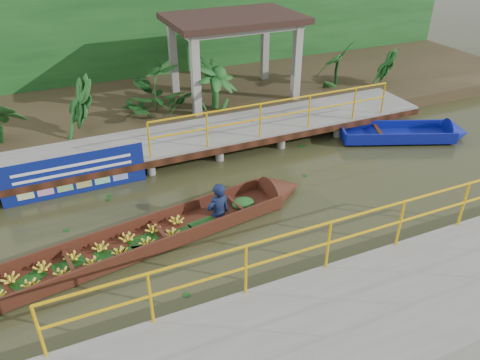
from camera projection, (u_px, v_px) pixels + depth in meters
name	position (u px, v px, depth m)	size (l,w,h in m)	color
ground	(223.00, 218.00, 10.96)	(80.00, 80.00, 0.00)	#2E3018
land_strip	(144.00, 102.00, 16.74)	(30.00, 8.00, 0.45)	#342A1A
far_dock	(178.00, 141.00, 13.42)	(16.00, 2.06, 1.66)	gray
near_dock	(371.00, 321.00, 7.85)	(18.00, 2.40, 1.73)	gray
pavilion	(233.00, 27.00, 15.52)	(4.40, 3.00, 3.00)	gray
foliage_backdrop	(123.00, 36.00, 17.81)	(30.00, 0.80, 4.00)	#154419
vendor_boat	(129.00, 241.00, 9.84)	(9.71, 2.42, 2.07)	#3A160F
moored_blue_boat	(426.00, 134.00, 14.55)	(4.07, 2.42, 0.95)	navy
blue_banner	(75.00, 174.00, 11.60)	(3.49, 0.04, 1.09)	navy
tropical_plants	(208.00, 91.00, 15.14)	(14.08, 1.08, 1.34)	#154419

